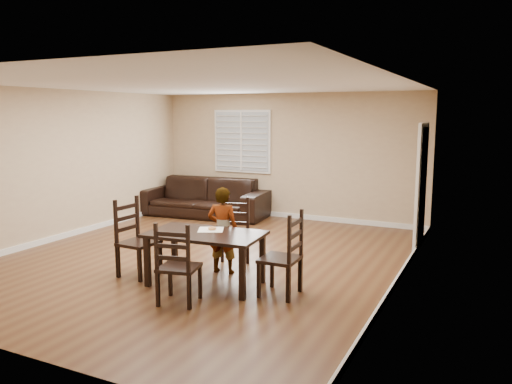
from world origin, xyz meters
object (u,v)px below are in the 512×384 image
dining_table (205,239)px  donut (212,228)px  chair_far (175,269)px  chair_right (290,258)px  child (223,230)px  chair_near (234,234)px  sofa (204,197)px  chair_left (132,240)px

dining_table → donut: (0.01, 0.17, 0.12)m
chair_far → chair_right: (1.09, 0.89, 0.03)m
dining_table → child: bearing=90.0°
dining_table → chair_right: chair_right is taller
chair_right → donut: bearing=-95.3°
chair_right → chair_near: bearing=-126.0°
chair_near → sofa: size_ratio=0.36×
donut → sofa: (-2.45, 3.72, -0.32)m
sofa → chair_right: bearing=-51.8°
chair_left → donut: chair_left is taller
dining_table → sofa: bearing=117.6°
chair_far → donut: size_ratio=8.89×
dining_table → chair_left: (-1.17, -0.07, -0.12)m
chair_left → chair_right: bearing=-83.1°
chair_far → chair_left: bearing=-42.7°
dining_table → chair_left: bearing=179.2°
child → donut: bearing=87.9°
dining_table → chair_near: (-0.10, 0.97, -0.15)m
chair_far → donut: 1.02m
chair_near → donut: 0.85m
chair_right → donut: size_ratio=9.47×
dining_table → donut: size_ratio=13.88×
sofa → chair_far: bearing=-67.1°
dining_table → donut: bearing=83.7°
chair_right → chair_left: bearing=-87.1°
chair_near → chair_left: bearing=-149.7°
sofa → donut: bearing=-61.9°
sofa → chair_near: bearing=-56.5°
dining_table → chair_far: 0.83m
chair_right → sofa: 5.25m
donut → sofa: size_ratio=0.04×
dining_table → chair_left: 1.18m
child → sofa: (-2.40, 3.34, -0.20)m
dining_table → child: size_ratio=1.27×
chair_left → child: bearing=-58.1°
chair_far → dining_table: bearing=-96.6°
chair_near → donut: chair_near is taller
donut → chair_near: bearing=97.3°
donut → chair_far: bearing=-85.6°
dining_table → chair_far: (0.08, -0.81, -0.16)m
chair_near → dining_table: bearing=-98.2°
chair_left → sofa: bearing=20.8°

